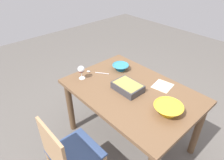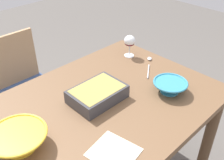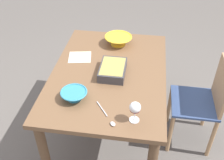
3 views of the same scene
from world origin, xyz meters
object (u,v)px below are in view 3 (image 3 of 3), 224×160
Objects in this scene: casserole_dish at (113,69)px; serving_spoon at (109,118)px; chair at (203,101)px; wine_glass at (135,109)px; small_bowl at (74,95)px; napkin at (80,57)px; mixing_bowl at (118,40)px; dining_table at (109,82)px.

serving_spoon is (0.51, 0.05, -0.04)m from casserole_dish.
wine_glass is (0.57, -0.57, 0.37)m from chair.
wine_glass is 0.79× the size of small_bowl.
mixing_bowl is at bearing 131.51° from napkin.
wine_glass is 0.69× the size of serving_spoon.
dining_table is 5.20× the size of mixing_bowl.
mixing_bowl is at bearing 165.05° from small_bowl.
casserole_dish is at bearing 56.33° from dining_table.
wine_glass reaches higher than serving_spoon.
mixing_bowl is 1.14× the size of serving_spoon.
dining_table is 5.96× the size of serving_spoon.
chair is 0.98m from serving_spoon.
dining_table is at bearing -123.67° from casserole_dish.
casserole_dish is at bearing 1.89° from mixing_bowl.
casserole_dish is at bearing 58.70° from napkin.
small_bowl is (0.42, -1.02, 0.30)m from chair.
napkin is at bearing -96.48° from chair.
napkin is (-0.20, -0.33, -0.04)m from casserole_dish.
chair is 5.58× the size of wine_glass.
napkin is at bearing -141.92° from wine_glass.
dining_table is 0.48m from mixing_bowl.
wine_glass is (0.52, 0.25, 0.22)m from dining_table.
mixing_bowl reaches higher than small_bowl.
casserole_dish is 1.49× the size of napkin.
dining_table is 0.44m from small_bowl.
small_bowl is at bearing -28.36° from dining_table.
mixing_bowl reaches higher than napkin.
dining_table is at bearing -2.51° from mixing_bowl.
wine_glass is at bearing 38.08° from napkin.
wine_glass is 0.20m from serving_spoon.
wine_glass is 0.48m from small_bowl.
napkin is (-0.54, -0.09, -0.04)m from small_bowl.
casserole_dish is at bearing -84.80° from chair.
casserole_dish is (-0.49, -0.22, -0.07)m from wine_glass.
dining_table is at bearing 151.64° from small_bowl.
casserole_dish is (0.02, 0.04, 0.15)m from dining_table.
dining_table is at bearing 58.99° from napkin.
casserole_dish is 0.51m from serving_spoon.
casserole_dish is at bearing 145.80° from small_bowl.
dining_table is 0.36m from napkin.
mixing_bowl is at bearing -176.35° from serving_spoon.
dining_table is at bearing -171.21° from serving_spoon.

